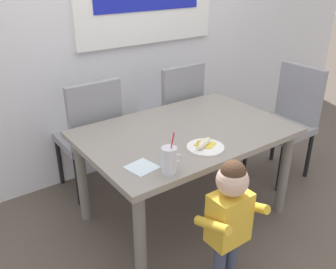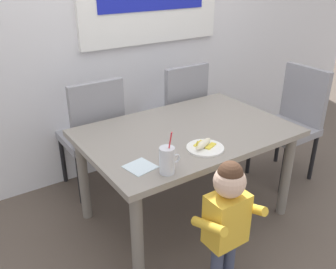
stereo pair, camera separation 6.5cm
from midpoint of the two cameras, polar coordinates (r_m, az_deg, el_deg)
The scene contains 11 objects.
ground_plane at distance 2.83m, azimuth 3.31°, elevation -12.33°, with size 24.00×24.00×0.00m, color brown.
back_wall at distance 3.13m, azimuth -7.95°, elevation 20.03°, with size 6.40×0.17×2.90m.
dining_table at distance 2.50m, azimuth 3.66°, elevation -1.16°, with size 1.40×0.94×0.70m.
dining_chair_left at distance 2.89m, azimuth -10.98°, elevation 0.65°, with size 0.44×0.45×0.96m.
dining_chair_right at distance 3.25m, azimuth 2.23°, elevation 3.91°, with size 0.44×0.45×0.96m.
dining_chair_far at distance 3.26m, azimuth 19.48°, elevation 2.51°, with size 0.44×0.44×0.96m.
toddler_standing at distance 1.99m, azimuth 10.20°, elevation -12.13°, with size 0.33×0.24×0.84m.
milk_cup at distance 1.94m, azimuth 0.84°, elevation -4.28°, with size 0.13×0.08×0.25m.
snack_plate at distance 2.22m, azimuth 6.68°, elevation -2.11°, with size 0.23×0.23×0.01m, color white.
peeled_banana at distance 2.21m, azimuth 6.41°, elevation -1.49°, with size 0.18×0.13×0.07m.
paper_napkin at distance 2.02m, azimuth -3.47°, elevation -5.08°, with size 0.15×0.15×0.00m, color silver.
Camera 2 is at (-1.35, -1.79, 1.72)m, focal length 38.86 mm.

